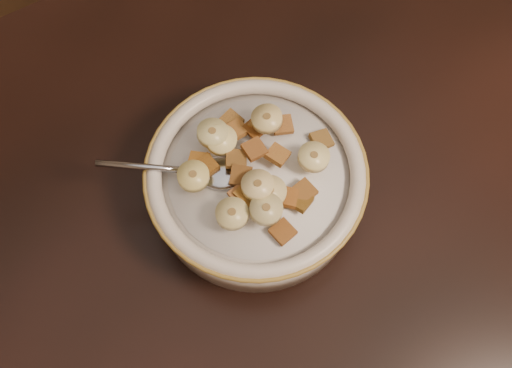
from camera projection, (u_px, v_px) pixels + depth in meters
floor at (303, 339)px, 1.33m from camera, size 4.00×4.50×0.10m
table at (358, 223)px, 0.62m from camera, size 1.43×0.95×0.04m
cereal_bowl at (256, 186)px, 0.59m from camera, size 0.21×0.21×0.05m
milk at (256, 175)px, 0.57m from camera, size 0.18×0.18×0.00m
spoon at (222, 173)px, 0.56m from camera, size 0.06×0.06×0.01m
cereal_square_0 at (192, 178)px, 0.56m from camera, size 0.03×0.03×0.01m
cereal_square_1 at (241, 176)px, 0.54m from camera, size 0.03×0.03×0.01m
cereal_square_2 at (278, 155)px, 0.56m from camera, size 0.03×0.03×0.01m
cereal_square_3 at (287, 197)px, 0.54m from camera, size 0.03×0.03×0.01m
cereal_square_4 at (254, 149)px, 0.55m from camera, size 0.02×0.02×0.01m
cereal_square_5 at (304, 191)px, 0.55m from camera, size 0.02×0.02×0.01m
cereal_square_6 at (242, 195)px, 0.54m from camera, size 0.02×0.02×0.01m
cereal_square_7 at (236, 159)px, 0.55m from camera, size 0.03×0.03×0.01m
cereal_square_8 at (206, 166)px, 0.56m from camera, size 0.02×0.02×0.01m
cereal_square_9 at (237, 130)px, 0.58m from camera, size 0.02×0.02×0.01m
cereal_square_10 at (248, 193)px, 0.54m from camera, size 0.03×0.03×0.01m
cereal_square_11 at (283, 232)px, 0.54m from camera, size 0.02×0.02×0.01m
cereal_square_12 at (322, 140)px, 0.58m from camera, size 0.02×0.02×0.01m
cereal_square_13 at (255, 128)px, 0.58m from camera, size 0.02×0.02×0.01m
cereal_square_14 at (283, 125)px, 0.58m from camera, size 0.03×0.03×0.01m
cereal_square_15 at (199, 162)px, 0.56m from camera, size 0.03×0.03×0.01m
cereal_square_16 at (271, 202)px, 0.54m from camera, size 0.03×0.03×0.01m
cereal_square_17 at (231, 121)px, 0.59m from camera, size 0.03×0.03×0.01m
cereal_square_18 at (300, 201)px, 0.54m from camera, size 0.03×0.03×0.01m
cereal_square_19 at (261, 123)px, 0.58m from camera, size 0.03×0.03×0.01m
banana_slice_0 at (270, 192)px, 0.53m from camera, size 0.04×0.04×0.01m
banana_slice_1 at (232, 214)px, 0.53m from camera, size 0.04×0.04×0.01m
banana_slice_2 at (267, 119)px, 0.56m from camera, size 0.03×0.03×0.01m
banana_slice_3 at (221, 140)px, 0.56m from camera, size 0.04×0.04×0.02m
banana_slice_4 at (193, 176)px, 0.54m from camera, size 0.04×0.04×0.01m
banana_slice_5 at (213, 133)px, 0.56m from camera, size 0.04×0.04×0.01m
banana_slice_6 at (258, 185)px, 0.53m from camera, size 0.04×0.04×0.02m
banana_slice_7 at (314, 157)px, 0.55m from camera, size 0.04×0.04×0.01m
banana_slice_8 at (266, 209)px, 0.52m from camera, size 0.04×0.04×0.01m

